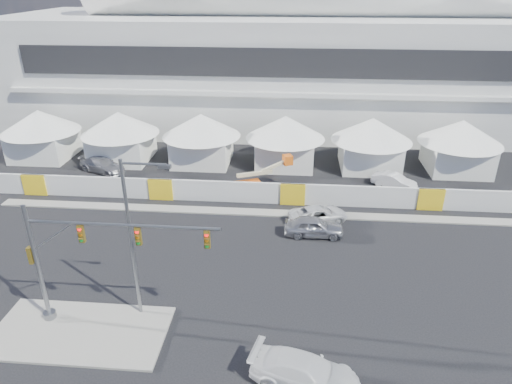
# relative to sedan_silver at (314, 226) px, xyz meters

# --- Properties ---
(ground) EXTENTS (160.00, 160.00, 0.00)m
(ground) POSITION_rel_sedan_silver_xyz_m (-7.73, -9.17, -0.79)
(ground) COLOR black
(ground) RESTS_ON ground
(median_island) EXTENTS (10.00, 5.00, 0.15)m
(median_island) POSITION_rel_sedan_silver_xyz_m (-13.73, -12.17, -0.71)
(median_island) COLOR gray
(median_island) RESTS_ON ground
(far_curb) EXTENTS (80.00, 1.20, 0.12)m
(far_curb) POSITION_rel_sedan_silver_xyz_m (12.27, 3.33, -0.73)
(far_curb) COLOR gray
(far_curb) RESTS_ON ground
(stadium) EXTENTS (80.00, 24.80, 21.98)m
(stadium) POSITION_rel_sedan_silver_xyz_m (0.97, 32.33, 8.66)
(stadium) COLOR silver
(stadium) RESTS_ON ground
(tent_row) EXTENTS (53.40, 8.40, 5.40)m
(tent_row) POSITION_rel_sedan_silver_xyz_m (-7.23, 14.83, 2.36)
(tent_row) COLOR white
(tent_row) RESTS_ON ground
(hoarding_fence) EXTENTS (70.00, 0.25, 2.00)m
(hoarding_fence) POSITION_rel_sedan_silver_xyz_m (-1.73, 5.33, 0.21)
(hoarding_fence) COLOR silver
(hoarding_fence) RESTS_ON ground
(sedan_silver) EXTENTS (1.95, 4.66, 1.58)m
(sedan_silver) POSITION_rel_sedan_silver_xyz_m (0.00, 0.00, 0.00)
(sedan_silver) COLOR #A9A9AE
(sedan_silver) RESTS_ON ground
(pickup_curb) EXTENTS (3.83, 5.38, 1.36)m
(pickup_curb) POSITION_rel_sedan_silver_xyz_m (0.45, 2.25, -0.11)
(pickup_curb) COLOR silver
(pickup_curb) RESTS_ON ground
(pickup_near) EXTENTS (3.57, 5.93, 1.61)m
(pickup_near) POSITION_rel_sedan_silver_xyz_m (-0.86, -14.71, 0.02)
(pickup_near) COLOR white
(pickup_near) RESTS_ON ground
(lot_car_a) EXTENTS (3.48, 4.35, 1.39)m
(lot_car_a) POSITION_rel_sedan_silver_xyz_m (8.00, 9.70, -0.09)
(lot_car_a) COLOR silver
(lot_car_a) RESTS_ON ground
(lot_car_c) EXTENTS (4.02, 5.59, 1.50)m
(lot_car_c) POSITION_rel_sedan_silver_xyz_m (-21.65, 11.15, -0.04)
(lot_car_c) COLOR #ABAAAF
(lot_car_c) RESTS_ON ground
(traffic_mast) EXTENTS (10.89, 0.73, 7.53)m
(traffic_mast) POSITION_rel_sedan_silver_xyz_m (-13.71, -11.18, 3.60)
(traffic_mast) COLOR gray
(traffic_mast) RESTS_ON median_island
(streetlight_median) EXTENTS (2.75, 0.28, 9.94)m
(streetlight_median) POSITION_rel_sedan_silver_xyz_m (-10.48, -10.20, 5.07)
(streetlight_median) COLOR slate
(streetlight_median) RESTS_ON median_island
(boom_lift) EXTENTS (6.71, 2.60, 3.28)m
(boom_lift) POSITION_rel_sedan_silver_xyz_m (-5.75, 7.31, 0.09)
(boom_lift) COLOR orange
(boom_lift) RESTS_ON ground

